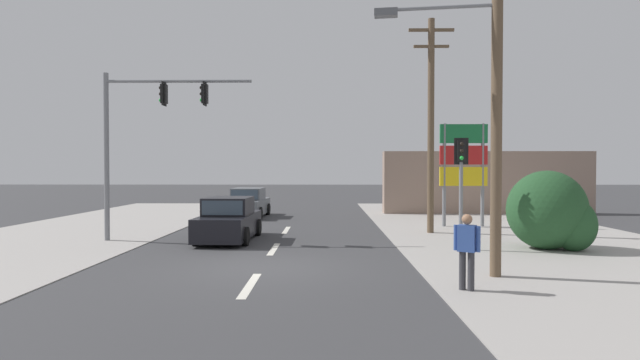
{
  "coord_description": "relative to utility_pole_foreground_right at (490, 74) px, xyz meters",
  "views": [
    {
      "loc": [
        1.69,
        -12.95,
        2.57
      ],
      "look_at": [
        1.47,
        4.0,
        2.2
      ],
      "focal_mm": 28.0,
      "sensor_mm": 36.0,
      "label": 1
    }
  ],
  "objects": [
    {
      "name": "pedestrian_at_kerb",
      "position": [
        -0.92,
        -1.4,
        -3.9
      ],
      "size": [
        0.49,
        0.37,
        1.63
      ],
      "color": "#333338",
      "rests_on": "ground"
    },
    {
      "name": "lane_dash_mid",
      "position": [
        -5.57,
        4.08,
        -4.82
      ],
      "size": [
        0.2,
        2.4,
        0.01
      ],
      "primitive_type": "cube",
      "color": "silver",
      "rests_on": "ground"
    },
    {
      "name": "shopping_plaza_sign",
      "position": [
        2.22,
        10.38,
        -1.84
      ],
      "size": [
        2.1,
        0.16,
        4.6
      ],
      "color": "slate",
      "rests_on": "ground"
    },
    {
      "name": "roadside_bush",
      "position": [
        3.29,
        4.08,
        -3.64
      ],
      "size": [
        2.62,
        2.25,
        2.53
      ],
      "color": "#234C28",
      "rests_on": "ground"
    },
    {
      "name": "kerb_left_verge",
      "position": [
        -14.07,
        5.08,
        -4.82
      ],
      "size": [
        8.0,
        40.0,
        0.02
      ],
      "primitive_type": "cube",
      "color": "#A39E99",
      "rests_on": "ground"
    },
    {
      "name": "utility_pole_foreground_right",
      "position": [
        0.0,
        0.0,
        0.0
      ],
      "size": [
        3.77,
        0.67,
        8.94
      ],
      "color": "brown",
      "rests_on": "ground"
    },
    {
      "name": "kerb_right_verge",
      "position": [
        3.43,
        3.08,
        -4.82
      ],
      "size": [
        10.0,
        44.0,
        0.02
      ],
      "primitive_type": "cube",
      "color": "#A39E99",
      "rests_on": "ground"
    },
    {
      "name": "traffic_signal_mast",
      "position": [
        -10.44,
        5.84,
        -0.68
      ],
      "size": [
        5.29,
        0.44,
        6.0
      ],
      "color": "slate",
      "rests_on": "ground"
    },
    {
      "name": "pedestal_signal_right_kerb",
      "position": [
        0.38,
        3.91,
        -2.41
      ],
      "size": [
        0.44,
        0.3,
        3.56
      ],
      "color": "slate",
      "rests_on": "ground"
    },
    {
      "name": "shopfront_wall_far",
      "position": [
        5.43,
        17.08,
        -3.03
      ],
      "size": [
        12.0,
        1.0,
        3.6
      ],
      "primitive_type": "cube",
      "color": "gray",
      "rests_on": "ground"
    },
    {
      "name": "lane_dash_near",
      "position": [
        -5.57,
        -0.92,
        -4.82
      ],
      "size": [
        0.2,
        2.4,
        0.01
      ],
      "primitive_type": "cube",
      "color": "silver",
      "rests_on": "ground"
    },
    {
      "name": "sedan_oncoming_mid",
      "position": [
        -7.41,
        6.08,
        -4.12
      ],
      "size": [
        1.97,
        4.28,
        1.56
      ],
      "color": "black",
      "rests_on": "ground"
    },
    {
      "name": "lane_dash_far",
      "position": [
        -5.57,
        9.08,
        -4.82
      ],
      "size": [
        0.2,
        2.4,
        0.01
      ],
      "primitive_type": "cube",
      "color": "silver",
      "rests_on": "ground"
    },
    {
      "name": "utility_pole_midground_right",
      "position": [
        0.3,
        8.14,
        -0.31
      ],
      "size": [
        1.8,
        0.26,
        8.56
      ],
      "color": "brown",
      "rests_on": "ground"
    },
    {
      "name": "ground_plane",
      "position": [
        -5.57,
        1.08,
        -4.83
      ],
      "size": [
        140.0,
        140.0,
        0.0
      ],
      "primitive_type": "plane",
      "color": "#3A3A3D"
    },
    {
      "name": "sedan_crossing_left",
      "position": [
        -8.08,
        14.88,
        -4.12
      ],
      "size": [
        2.03,
        4.3,
        1.56
      ],
      "color": "slate",
      "rests_on": "ground"
    }
  ]
}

